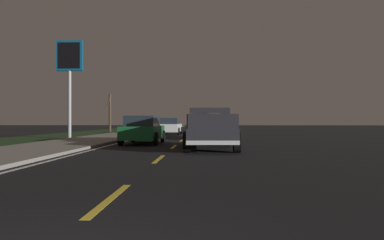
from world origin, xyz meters
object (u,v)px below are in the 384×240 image
pickup_truck (210,127)px  bare_tree_far (110,112)px  sedan_black (210,128)px  sedan_tan (209,125)px  gas_price_sign (70,65)px  sedan_green (143,130)px  sedan_white (170,126)px

pickup_truck → bare_tree_far: bare_tree_far is taller
pickup_truck → sedan_black: size_ratio=1.23×
pickup_truck → sedan_tan: (20.85, -0.22, -0.20)m
sedan_black → gas_price_sign: 11.12m
pickup_truck → gas_price_sign: (8.90, 10.01, 4.35)m
sedan_tan → gas_price_sign: bearing=139.4°
sedan_green → sedan_white: 12.79m
sedan_green → bare_tree_far: bare_tree_far is taller
pickup_truck → sedan_black: bearing=-0.8°
sedan_white → gas_price_sign: size_ratio=0.62×
sedan_white → gas_price_sign: gas_price_sign is taller
sedan_black → bare_tree_far: (15.31, 11.46, 1.56)m
pickup_truck → sedan_green: bearing=46.8°
gas_price_sign → sedan_tan: bearing=-40.6°
sedan_black → sedan_white: bearing=25.8°
sedan_tan → sedan_black: bearing=179.6°
pickup_truck → gas_price_sign: bearing=48.4°
sedan_white → sedan_green: bearing=179.1°
sedan_black → gas_price_sign: bearing=89.3°
sedan_tan → gas_price_sign: size_ratio=0.62×
sedan_tan → gas_price_sign: gas_price_sign is taller
sedan_white → sedan_tan: size_ratio=1.00×
pickup_truck → bare_tree_far: size_ratio=1.20×
sedan_green → sedan_tan: same height
pickup_truck → sedan_white: pickup_truck is taller
pickup_truck → sedan_white: size_ratio=1.24×
pickup_truck → gas_price_sign: 14.09m
pickup_truck → sedan_white: 16.59m
gas_price_sign → sedan_black: bearing=-90.7°
sedan_green → pickup_truck: bearing=-133.2°
pickup_truck → sedan_tan: 20.85m
sedan_green → sedan_tan: size_ratio=1.00×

